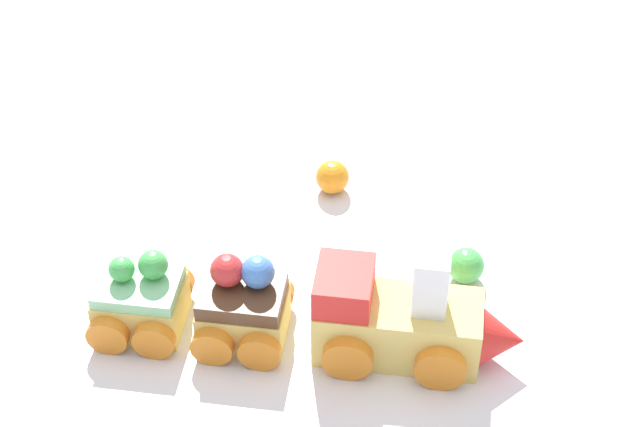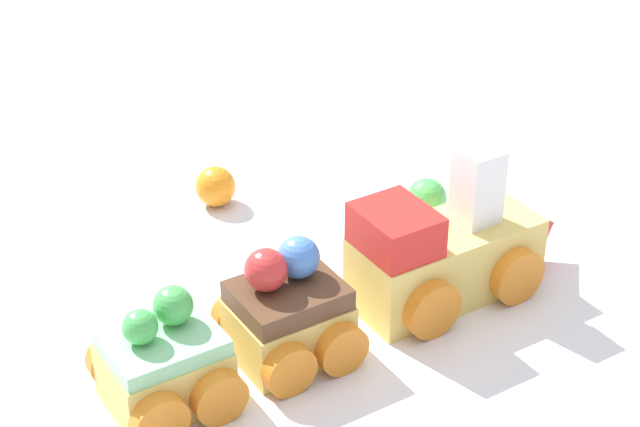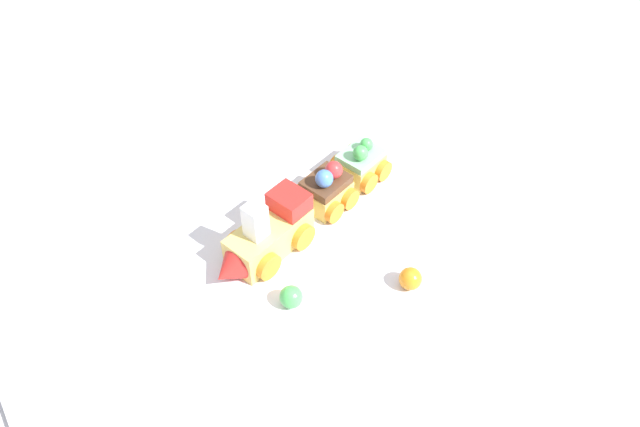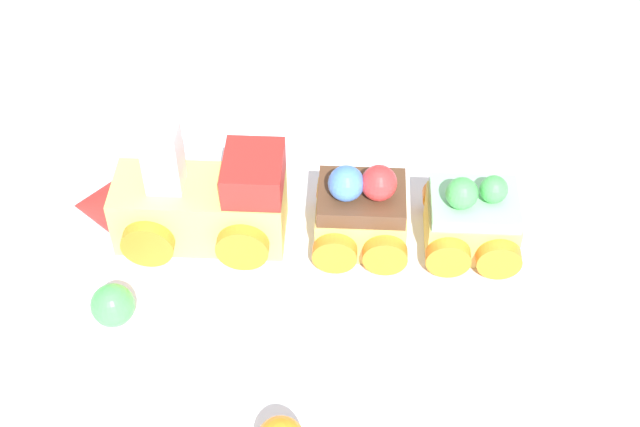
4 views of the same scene
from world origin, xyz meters
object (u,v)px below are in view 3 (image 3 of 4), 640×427
Objects in this scene: cake_train_locomotive at (265,238)px; gumball_green at (291,297)px; cake_car_mint at (360,164)px; cake_car_chocolate at (326,190)px; gumball_orange at (410,279)px.

cake_train_locomotive reaches higher than gumball_green.
gumball_green is (0.18, 0.13, -0.01)m from cake_car_mint.
cake_car_mint is at bearing -179.77° from cake_car_chocolate.
cake_car_chocolate is 0.16m from gumball_orange.
cake_train_locomotive is 0.17m from gumball_orange.
cake_train_locomotive is 1.86× the size of cake_car_mint.
cake_train_locomotive is at bearing -0.36° from cake_car_chocolate.
cake_train_locomotive is 0.11m from cake_car_chocolate.
gumball_green is at bearing 64.23° from cake_train_locomotive.
gumball_orange is (0.06, 0.18, -0.01)m from cake_car_mint.
cake_train_locomotive is 5.47× the size of gumball_green.
cake_train_locomotive reaches higher than cake_car_mint.
cake_train_locomotive is 0.18m from cake_car_mint.
cake_car_chocolate reaches higher than cake_car_mint.
cake_car_mint reaches higher than gumball_orange.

